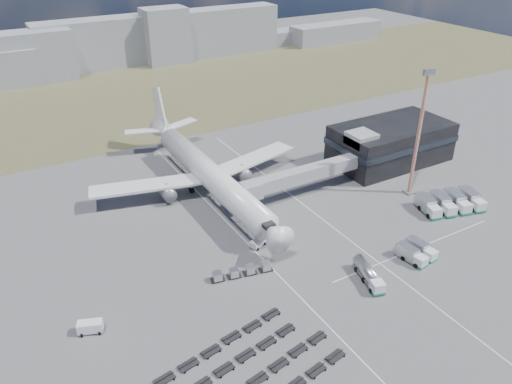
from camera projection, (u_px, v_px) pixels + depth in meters
ground at (283, 267)px, 90.81m from camera, size 420.00×420.00×0.00m
grass_strip at (113, 98)px, 173.97m from camera, size 420.00×90.00×0.01m
lane_markings at (317, 243)px, 97.34m from camera, size 47.12×110.00×0.01m
terminal at (390, 142)px, 127.25m from camera, size 30.40×16.40×11.00m
jet_bridge at (294, 177)px, 110.74m from camera, size 30.30×3.80×7.05m
airliner at (206, 172)px, 112.71m from camera, size 51.59×64.53×17.62m
skyline at (89, 50)px, 199.35m from camera, size 295.65×23.85×22.72m
fuel_tanker at (369, 274)px, 86.69m from camera, size 4.39×8.99×2.82m
pushback_tug at (258, 243)px, 96.17m from camera, size 3.65×2.91×1.45m
utility_van at (90, 327)px, 76.15m from camera, size 4.08×2.91×2.04m
catering_truck at (195, 174)px, 120.34m from camera, size 4.27×6.59×2.81m
service_trucks_near at (416, 252)px, 92.56m from camera, size 5.86×6.74×2.47m
service_trucks_far at (450, 202)px, 107.97m from camera, size 14.80×10.59×2.97m
uld_row at (242, 271)px, 88.19m from camera, size 11.46×3.70×1.58m
baggage_dollies at (235, 380)px, 68.36m from camera, size 32.00×18.81×0.71m
floodlight_mast at (418, 134)px, 108.05m from camera, size 2.75×2.23×28.82m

